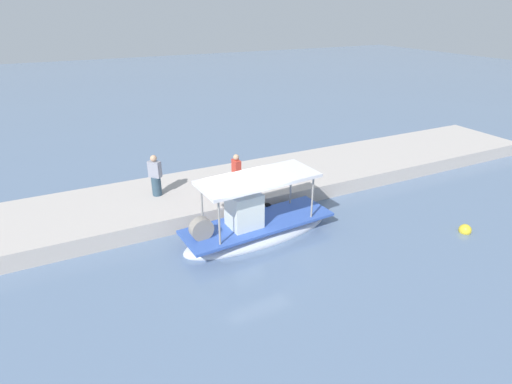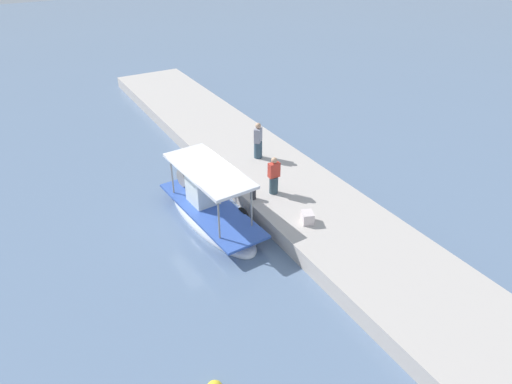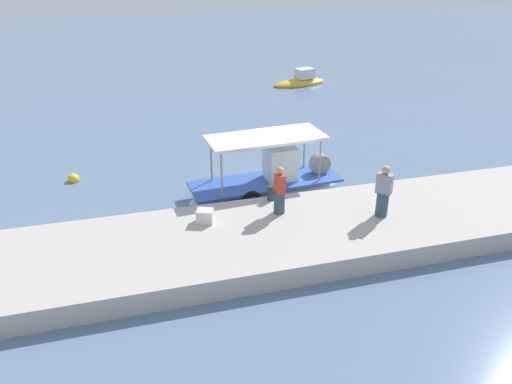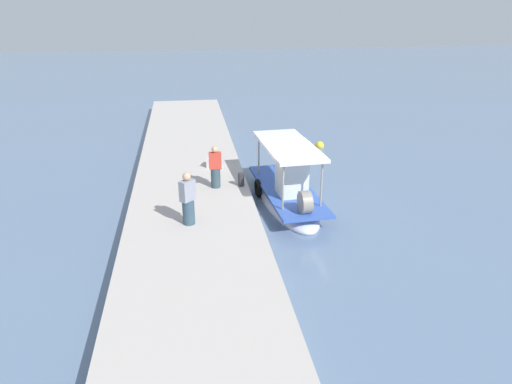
% 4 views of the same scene
% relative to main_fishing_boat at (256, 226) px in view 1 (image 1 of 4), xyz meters
% --- Properties ---
extents(ground_plane, '(120.00, 120.00, 0.00)m').
position_rel_main_fishing_boat_xyz_m(ground_plane, '(0.38, 0.17, -0.42)').
color(ground_plane, slate).
extents(dock_quay, '(36.00, 4.42, 0.67)m').
position_rel_main_fishing_boat_xyz_m(dock_quay, '(0.38, -3.67, -0.09)').
color(dock_quay, '#BBB1AA').
rests_on(dock_quay, ground_plane).
extents(main_fishing_boat, '(6.06, 2.25, 2.71)m').
position_rel_main_fishing_boat_xyz_m(main_fishing_boat, '(0.00, 0.00, 0.00)').
color(main_fishing_boat, silver).
rests_on(main_fishing_boat, ground_plane).
extents(fisherman_near_bollard, '(0.55, 0.55, 1.75)m').
position_rel_main_fishing_boat_xyz_m(fisherman_near_bollard, '(2.69, -3.80, 1.04)').
color(fisherman_near_bollard, '#31495B').
rests_on(fisherman_near_bollard, dock_quay).
extents(fisherman_by_crate, '(0.36, 0.46, 1.63)m').
position_rel_main_fishing_boat_xyz_m(fisherman_by_crate, '(-0.45, -2.72, 0.99)').
color(fisherman_by_crate, '#334953').
rests_on(fisherman_by_crate, dock_quay).
extents(mooring_bollard, '(0.24, 0.24, 0.52)m').
position_rel_main_fishing_boat_xyz_m(mooring_bollard, '(-0.44, -1.75, 0.51)').
color(mooring_bollard, '#2D2D33').
rests_on(mooring_bollard, dock_quay).
extents(cargo_crate, '(0.63, 0.57, 0.43)m').
position_rel_main_fishing_boat_xyz_m(cargo_crate, '(-2.90, -2.69, 0.46)').
color(cargo_crate, silver).
rests_on(cargo_crate, dock_quay).
extents(marker_buoy, '(0.46, 0.46, 0.46)m').
position_rel_main_fishing_boat_xyz_m(marker_buoy, '(-7.23, 3.28, -0.33)').
color(marker_buoy, yellow).
rests_on(marker_buoy, ground_plane).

